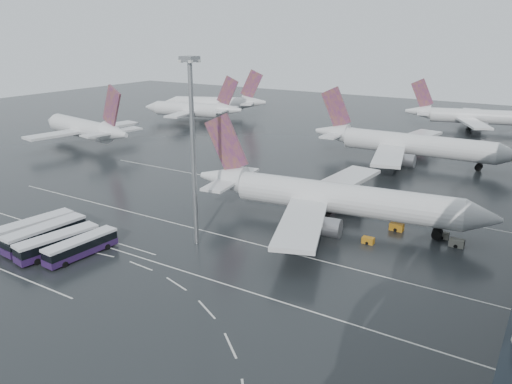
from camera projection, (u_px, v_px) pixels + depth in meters
The scene contains 21 objects.
ground at pixel (206, 270), 74.23m from camera, with size 420.00×420.00×0.00m, color black.
lane_marking_near at pixel (197, 275), 72.62m from camera, with size 120.00×0.25×0.01m, color silver.
lane_marking_mid at pixel (249, 242), 83.90m from camera, with size 120.00×0.25×0.01m, color silver.
lane_marking_far at pixel (320, 197), 106.48m from camera, with size 120.00×0.25×0.01m, color silver.
bus_bay_line_south at pixel (10, 273), 73.41m from camera, with size 28.00×0.25×0.01m, color silver.
bus_bay_line_north at pixel (95, 236), 86.31m from camera, with size 28.00×0.25×0.01m, color silver.
airliner_main at pixel (330, 198), 91.31m from camera, with size 55.93×48.65×18.94m.
airliner_gate_b at pixel (406, 144), 133.62m from camera, with size 54.67×49.30×19.03m.
airliner_gate_c at pixel (473, 117), 178.17m from camera, with size 48.40×43.96×17.41m.
jet_remote_west at pixel (86, 129), 152.43m from camera, with size 45.10×36.47×19.63m.
jet_remote_mid at pixel (194, 110), 191.51m from camera, with size 41.45×33.54×18.07m.
jet_remote_far at pixel (216, 104), 205.46m from camera, with size 41.93×34.20×18.96m.
bus_row_near_a at pixel (33, 229), 84.80m from camera, with size 4.88×14.17×3.42m.
bus_row_near_b at pixel (45, 234), 82.39m from camera, with size 4.09×14.08×3.42m.
bus_row_near_c at pixel (58, 243), 79.33m from camera, with size 5.01×13.54×3.26m.
bus_row_near_d at pixel (81, 246), 78.36m from camera, with size 3.56×12.41×3.02m.
floodlight_mast at pixel (192, 130), 77.94m from camera, with size 2.33×2.33×30.35m.
gse_cart_belly_a at pixel (368, 240), 83.38m from camera, with size 1.97×1.16×1.07m, color #AA6D16.
gse_cart_belly_b at pixel (443, 235), 85.48m from camera, with size 2.03×1.20×1.11m, color slate.
gse_cart_belly_d at pixel (457, 243), 82.14m from camera, with size 2.36×1.40×1.29m, color slate.
gse_cart_belly_e at pixel (397, 227), 88.79m from camera, with size 2.40×1.42×1.31m, color #AA6D16.
Camera 1 is at (41.78, -52.82, 34.15)m, focal length 35.00 mm.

